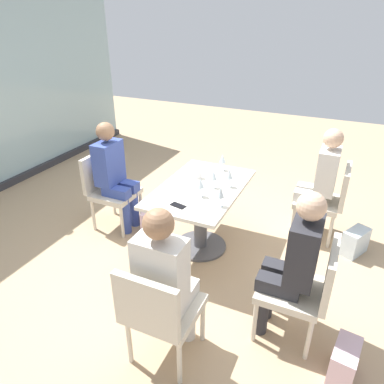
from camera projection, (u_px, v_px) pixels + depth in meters
ground_plane at (200, 246)px, 3.92m from camera, size 12.00×12.00×0.00m
dining_table_main at (201, 204)px, 3.68m from camera, size 1.26×0.78×0.73m
chair_front_right at (327, 197)px, 3.88m from camera, size 0.46×0.50×0.87m
chair_near_window at (108, 186)px, 4.12m from camera, size 0.46×0.51×0.87m
chair_front_left at (305, 286)px, 2.64m from camera, size 0.46×0.50×0.87m
chair_side_end at (159, 310)px, 2.42m from camera, size 0.50×0.46×0.87m
person_front_right at (320, 179)px, 3.83m from camera, size 0.34×0.39×1.26m
person_near_window at (114, 172)px, 3.99m from camera, size 0.34×0.39×1.26m
person_front_left at (293, 260)px, 2.58m from camera, size 0.34×0.39×1.26m
person_side_end at (166, 277)px, 2.42m from camera, size 0.39×0.34×1.26m
wine_glass_0 at (220, 193)px, 3.18m from camera, size 0.07×0.07×0.18m
wine_glass_1 at (223, 159)px, 3.90m from camera, size 0.07×0.07×0.18m
wine_glass_2 at (214, 176)px, 3.51m from camera, size 0.07×0.07×0.18m
wine_glass_3 at (200, 184)px, 3.35m from camera, size 0.07×0.07×0.18m
wine_glass_4 at (229, 174)px, 3.53m from camera, size 0.07×0.07×0.18m
coffee_cup at (198, 174)px, 3.76m from camera, size 0.08×0.08×0.09m
cell_phone_on_table at (178, 206)px, 3.23m from camera, size 0.10×0.16×0.01m
handbag_0 at (355, 242)px, 3.75m from camera, size 0.34×0.28×0.28m
handbag_1 at (150, 220)px, 4.15m from camera, size 0.34×0.25×0.28m
handbag_2 at (344, 362)px, 2.47m from camera, size 0.32×0.20×0.28m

